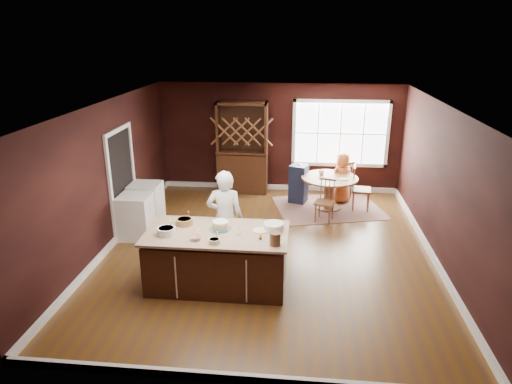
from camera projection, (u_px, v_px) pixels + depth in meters
room_shell at (269, 181)px, 8.13m from camera, size 7.00×7.00×7.00m
window at (340, 134)px, 11.20m from camera, size 2.36×0.10×1.66m
doorway at (123, 183)px, 9.09m from camera, size 0.08×1.26×2.13m
kitchen_island at (218, 259)px, 7.28m from camera, size 2.23×1.17×0.92m
dining_table at (329, 186)px, 10.41m from camera, size 1.28×1.28×0.75m
baker at (225, 218)px, 7.80m from camera, size 0.66×0.46×1.71m
layer_cake at (220, 225)px, 7.18m from camera, size 0.35×0.35×0.14m
bowl_blue at (166, 231)px, 7.01m from camera, size 0.29×0.29×0.11m
bowl_yellow at (184, 222)px, 7.38m from camera, size 0.27×0.27×0.10m
bowl_pink at (195, 238)px, 6.83m from camera, size 0.16×0.16×0.06m
bowl_olive at (214, 241)px, 6.74m from camera, size 0.17×0.17×0.07m
drinking_glass at (238, 231)px, 6.98m from camera, size 0.08×0.08×0.15m
dinner_plate at (260, 231)px, 7.14m from camera, size 0.24×0.24×0.02m
white_tub at (274, 226)px, 7.18m from camera, size 0.32×0.32×0.11m
stoneware_crock at (275, 239)px, 6.65m from camera, size 0.16×0.16×0.19m
toy_figurine at (260, 237)px, 6.85m from camera, size 0.05×0.05×0.08m
rug at (328, 208)px, 10.58m from camera, size 2.71×2.33×0.01m
chair_east at (362, 188)px, 10.35m from camera, size 0.46×0.48×1.03m
chair_south at (325, 201)px, 9.70m from camera, size 0.49×0.48×0.94m
chair_north at (343, 179)px, 11.10m from camera, size 0.54×0.53×0.95m
seated_woman at (342, 178)px, 10.78m from camera, size 0.70×0.62×1.21m
high_chair at (299, 183)px, 10.81m from camera, size 0.48×0.48×0.96m
toddler at (297, 169)px, 10.71m from camera, size 0.18×0.14×0.26m
table_plate at (343, 179)px, 10.17m from camera, size 0.21×0.21×0.02m
table_cup at (321, 173)px, 10.51m from camera, size 0.16×0.16×0.10m
hutch at (242, 148)px, 11.31m from camera, size 1.24×0.52×2.28m
washer at (136, 217)px, 8.95m from camera, size 0.60×0.58×0.88m
dryer at (146, 204)px, 9.55m from camera, size 0.62×0.60×0.90m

